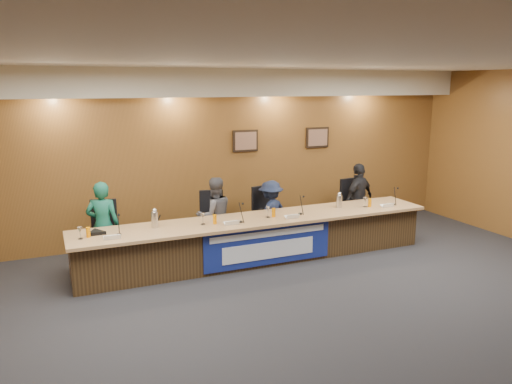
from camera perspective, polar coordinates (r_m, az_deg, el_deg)
floor at (r=6.61m, az=8.84°, el=-14.18°), size 10.00×10.00×0.00m
ceiling at (r=5.94m, az=9.88°, el=14.73°), size 10.00×8.00×0.04m
wall_back at (r=9.63m, az=-3.50°, el=4.30°), size 10.00×0.04×3.20m
soffit at (r=9.31m, az=-3.08°, el=12.36°), size 10.00×0.50×0.50m
dais_body at (r=8.45m, az=0.29°, el=-5.50°), size 6.00×0.80×0.70m
dais_top at (r=8.30m, az=0.43°, el=-3.13°), size 6.10×0.95×0.05m
banner at (r=8.08m, az=1.46°, el=-6.12°), size 2.20×0.02×0.65m
banner_text_upper at (r=8.01m, az=1.51°, el=-4.79°), size 2.00×0.01×0.10m
banner_text_lower at (r=8.10m, az=1.50°, el=-6.68°), size 1.60×0.01×0.28m
wall_photo_left at (r=9.72m, az=-1.22°, el=5.87°), size 0.52×0.04×0.42m
wall_photo_right at (r=10.42m, az=7.02°, el=6.21°), size 0.52×0.04×0.42m
panelist_a at (r=8.34m, az=-17.08°, el=-3.68°), size 0.60×0.49×1.43m
panelist_b at (r=8.72m, az=-4.75°, el=-2.72°), size 0.68×0.54×1.36m
panelist_c at (r=9.12m, az=1.70°, el=-2.48°), size 0.91×0.74×1.22m
panelist_d at (r=10.03m, az=11.64°, el=-0.78°), size 0.90×0.63×1.42m
office_chair_a at (r=8.50m, az=-17.06°, el=-5.04°), size 0.59×0.59×0.08m
office_chair_b at (r=8.87m, az=-4.93°, el=-3.82°), size 0.57×0.57×0.08m
office_chair_c at (r=9.24m, az=1.43°, el=-3.11°), size 0.58×0.58×0.08m
office_chair_d at (r=10.16m, az=11.27°, el=-1.94°), size 0.54×0.54×0.08m
nameplate_a at (r=7.42m, az=-16.09°, el=-4.94°), size 0.24×0.08×0.10m
microphone_a at (r=7.63m, az=-15.38°, el=-4.70°), size 0.07×0.07×0.02m
juice_glass_a at (r=7.63m, az=-18.62°, el=-4.39°), size 0.06×0.06×0.15m
water_glass_a at (r=7.58m, az=-19.47°, el=-4.45°), size 0.08×0.08×0.18m
nameplate_b at (r=7.86m, az=-2.74°, el=-3.50°), size 0.24×0.08×0.10m
microphone_b at (r=8.03m, az=-1.77°, el=-3.42°), size 0.07×0.07×0.02m
juice_glass_b at (r=7.94m, az=-4.73°, el=-3.14°), size 0.06×0.06×0.15m
water_glass_b at (r=7.92m, az=-6.09°, el=-3.09°), size 0.08×0.08×0.18m
nameplate_c at (r=8.25m, az=4.24°, el=-2.76°), size 0.24×0.08×0.10m
microphone_c at (r=8.55m, az=5.09°, el=-2.49°), size 0.07×0.07×0.02m
juice_glass_c at (r=8.34m, az=2.02°, el=-2.36°), size 0.06×0.06×0.15m
water_glass_c at (r=8.30m, az=1.38°, el=-2.33°), size 0.08×0.08×0.18m
nameplate_d at (r=9.29m, az=14.89°, el=-1.45°), size 0.24×0.08×0.10m
microphone_d at (r=9.53m, az=15.41°, el=-1.35°), size 0.07×0.07×0.02m
juice_glass_d at (r=9.24m, az=12.87°, el=-1.22°), size 0.06×0.06×0.15m
water_glass_d at (r=9.21m, az=12.37°, el=-1.14°), size 0.08×0.08×0.18m
carafe_left at (r=7.86m, az=-11.51°, el=-3.13°), size 0.11×0.11×0.25m
carafe_right at (r=9.09m, az=9.47°, el=-1.06°), size 0.11×0.11×0.23m
speakerphone at (r=7.76m, az=-17.81°, el=-4.44°), size 0.32×0.32×0.05m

